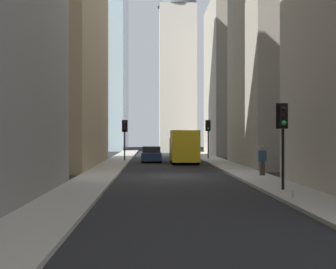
# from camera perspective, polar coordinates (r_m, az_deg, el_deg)

# --- Properties ---
(ground_plane) EXTENTS (135.00, 135.00, 0.00)m
(ground_plane) POSITION_cam_1_polar(r_m,az_deg,el_deg) (28.93, 0.77, -4.94)
(ground_plane) COLOR black
(sidewalk_right) EXTENTS (90.00, 2.20, 0.14)m
(sidewalk_right) POSITION_cam_1_polar(r_m,az_deg,el_deg) (29.06, -8.15, -4.78)
(sidewalk_right) COLOR #A8A399
(sidewalk_right) RESTS_ON ground_plane
(sidewalk_left) EXTENTS (90.00, 2.20, 0.14)m
(sidewalk_left) POSITION_cam_1_polar(r_m,az_deg,el_deg) (29.48, 9.57, -4.71)
(sidewalk_left) COLOR #A8A399
(sidewalk_left) RESTS_ON ground_plane
(building_left_far) EXTENTS (12.41, 10.00, 18.47)m
(building_left_far) POSITION_cam_1_polar(r_m,az_deg,el_deg) (59.21, 9.79, 6.53)
(building_left_far) COLOR gray
(building_left_far) RESTS_ON ground_plane
(building_right_midfar) EXTENTS (17.36, 10.50, 25.36)m
(building_right_midfar) POSITION_cam_1_polar(r_m,az_deg,el_deg) (40.25, -15.65, 14.68)
(building_right_midfar) COLOR #9E8966
(building_right_midfar) RESTS_ON ground_plane
(church_spire) EXTENTS (5.60, 5.60, 34.43)m
(church_spire) POSITION_cam_1_polar(r_m,az_deg,el_deg) (68.83, 1.14, 13.03)
(church_spire) COLOR #B7B2A5
(church_spire) RESTS_ON ground_plane
(delivery_truck) EXTENTS (6.46, 2.25, 2.84)m
(delivery_truck) POSITION_cam_1_polar(r_m,az_deg,el_deg) (41.30, 1.90, -1.44)
(delivery_truck) COLOR yellow
(delivery_truck) RESTS_ON ground_plane
(sedan_navy) EXTENTS (4.30, 1.78, 1.42)m
(sedan_navy) POSITION_cam_1_polar(r_m,az_deg,el_deg) (43.37, -1.99, -2.42)
(sedan_navy) COLOR navy
(sedan_navy) RESTS_ON ground_plane
(traffic_light_foreground) EXTENTS (0.43, 0.52, 3.69)m
(traffic_light_foreground) POSITION_cam_1_polar(r_m,az_deg,el_deg) (20.90, 13.57, 0.99)
(traffic_light_foreground) COLOR black
(traffic_light_foreground) RESTS_ON sidewalk_left
(traffic_light_midblock) EXTENTS (0.43, 0.52, 3.80)m
(traffic_light_midblock) POSITION_cam_1_polar(r_m,az_deg,el_deg) (47.55, 4.82, 0.52)
(traffic_light_midblock) COLOR black
(traffic_light_midblock) RESTS_ON sidewalk_left
(traffic_light_far_junction) EXTENTS (0.43, 0.52, 3.69)m
(traffic_light_far_junction) POSITION_cam_1_polar(r_m,az_deg,el_deg) (43.68, -5.20, 0.46)
(traffic_light_far_junction) COLOR black
(traffic_light_far_junction) RESTS_ON sidewalk_right
(pedestrian) EXTENTS (0.26, 0.44, 1.70)m
(pedestrian) POSITION_cam_1_polar(r_m,az_deg,el_deg) (27.96, 11.20, -2.92)
(pedestrian) COLOR #473D33
(pedestrian) RESTS_ON sidewalk_left
(discarded_bottle) EXTENTS (0.07, 0.07, 0.27)m
(discarded_bottle) POSITION_cam_1_polar(r_m,az_deg,el_deg) (18.54, 14.65, -6.93)
(discarded_bottle) COLOR #999EA3
(discarded_bottle) RESTS_ON sidewalk_left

